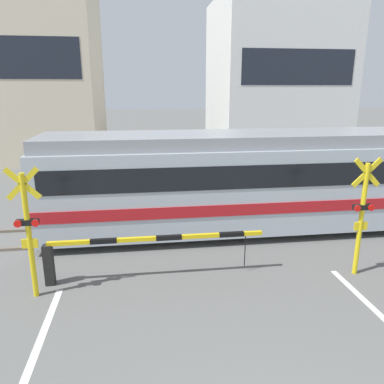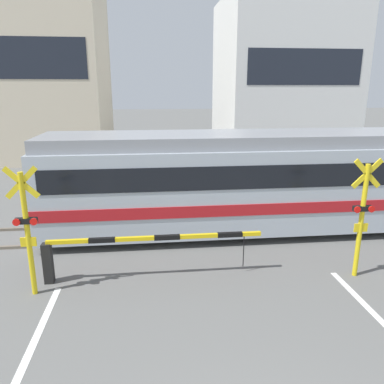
{
  "view_description": "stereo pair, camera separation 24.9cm",
  "coord_description": "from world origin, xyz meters",
  "views": [
    {
      "loc": [
        -1.33,
        -2.07,
        4.29
      ],
      "look_at": [
        0.0,
        7.51,
        1.6
      ],
      "focal_mm": 35.0,
      "sensor_mm": 36.0,
      "label": 1
    },
    {
      "loc": [
        -1.08,
        -2.1,
        4.29
      ],
      "look_at": [
        0.0,
        7.51,
        1.6
      ],
      "focal_mm": 35.0,
      "sensor_mm": 36.0,
      "label": 2
    }
  ],
  "objects": [
    {
      "name": "crossing_barrier_near",
      "position": [
        -1.91,
        5.91,
        0.78
      ],
      "size": [
        5.01,
        0.2,
        1.03
      ],
      "color": "black",
      "rests_on": "ground_plane"
    },
    {
      "name": "building_right_of_street",
      "position": [
        7.8,
        23.29,
        4.96
      ],
      "size": [
        7.99,
        7.89,
        9.92
      ],
      "color": "white",
      "rests_on": "ground_plane"
    },
    {
      "name": "building_left_of_street",
      "position": [
        -6.73,
        23.29,
        5.29
      ],
      "size": [
        5.85,
        7.89,
        10.57
      ],
      "color": "beige",
      "rests_on": "ground_plane"
    },
    {
      "name": "crossing_barrier_far",
      "position": [
        1.91,
        11.94,
        0.78
      ],
      "size": [
        5.01,
        0.2,
        1.03
      ],
      "color": "black",
      "rests_on": "ground_plane"
    },
    {
      "name": "crossing_signal_right",
      "position": [
        3.66,
        5.45,
        1.55
      ],
      "size": [
        0.68,
        0.15,
        2.82
      ],
      "color": "yellow",
      "rests_on": "ground_plane"
    },
    {
      "name": "rail_track_far",
      "position": [
        0.0,
        9.41,
        0.04
      ],
      "size": [
        50.0,
        0.1,
        0.08
      ],
      "color": "#6B6051",
      "rests_on": "ground_plane"
    },
    {
      "name": "rail_track_near",
      "position": [
        0.0,
        7.97,
        0.04
      ],
      "size": [
        50.0,
        0.1,
        0.08
      ],
      "color": "#6B6051",
      "rests_on": "ground_plane"
    },
    {
      "name": "pedestrian",
      "position": [
        0.18,
        15.7,
        0.97
      ],
      "size": [
        0.38,
        0.22,
        1.68
      ],
      "color": "#23232D",
      "rests_on": "ground_plane"
    },
    {
      "name": "commuter_train",
      "position": [
        2.96,
        8.69,
        1.62
      ],
      "size": [
        14.45,
        2.66,
        3.02
      ],
      "color": "#ADB7C1",
      "rests_on": "ground_plane"
    },
    {
      "name": "crossing_signal_left",
      "position": [
        -3.66,
        5.45,
        1.55
      ],
      "size": [
        0.68,
        0.15,
        2.82
      ],
      "color": "yellow",
      "rests_on": "ground_plane"
    }
  ]
}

